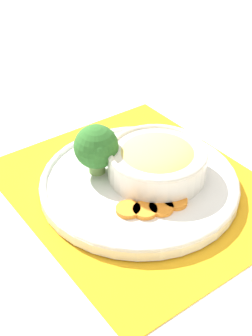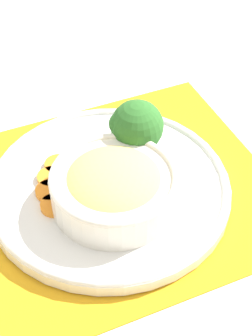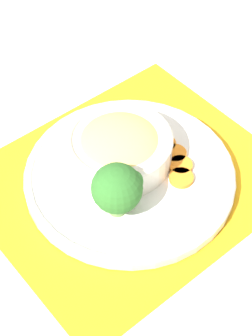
% 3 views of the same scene
% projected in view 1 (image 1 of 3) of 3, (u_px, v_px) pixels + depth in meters
% --- Properties ---
extents(ground_plane, '(4.00, 4.00, 0.00)m').
position_uv_depth(ground_plane, '(139.00, 190.00, 0.74)').
color(ground_plane, white).
extents(placemat, '(0.46, 0.40, 0.00)m').
position_uv_depth(placemat, '(139.00, 189.00, 0.74)').
color(placemat, orange).
rests_on(placemat, ground_plane).
extents(plate, '(0.31, 0.31, 0.02)m').
position_uv_depth(plate, '(139.00, 182.00, 0.73)').
color(plate, white).
rests_on(plate, placemat).
extents(bowl, '(0.16, 0.16, 0.06)m').
position_uv_depth(bowl, '(157.00, 160.00, 0.72)').
color(bowl, silver).
rests_on(bowl, plate).
extents(broccoli_floret, '(0.07, 0.07, 0.08)m').
position_uv_depth(broccoli_floret, '(96.00, 147.00, 0.72)').
color(broccoli_floret, '#759E51').
rests_on(broccoli_floret, plate).
extents(carrot_slice_near, '(0.04, 0.04, 0.01)m').
position_uv_depth(carrot_slice_near, '(128.00, 209.00, 0.67)').
color(carrot_slice_near, orange).
rests_on(carrot_slice_near, plate).
extents(carrot_slice_middle, '(0.04, 0.04, 0.01)m').
position_uv_depth(carrot_slice_middle, '(145.00, 210.00, 0.67)').
color(carrot_slice_middle, orange).
rests_on(carrot_slice_middle, plate).
extents(carrot_slice_far, '(0.04, 0.04, 0.01)m').
position_uv_depth(carrot_slice_far, '(161.00, 208.00, 0.67)').
color(carrot_slice_far, orange).
rests_on(carrot_slice_far, plate).
extents(carrot_slice_extra, '(0.04, 0.04, 0.01)m').
position_uv_depth(carrot_slice_extra, '(175.00, 202.00, 0.68)').
color(carrot_slice_extra, orange).
rests_on(carrot_slice_extra, plate).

